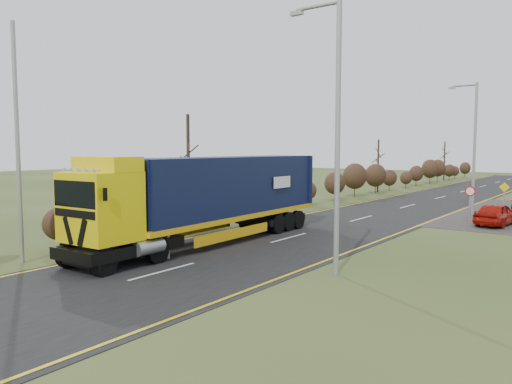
{
  "coord_description": "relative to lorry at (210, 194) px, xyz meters",
  "views": [
    {
      "loc": [
        12.48,
        -15.58,
        4.21
      ],
      "look_at": [
        -1.01,
        2.74,
        2.22
      ],
      "focal_mm": 35.0,
      "sensor_mm": 36.0,
      "label": 1
    }
  ],
  "objects": [
    {
      "name": "ground",
      "position": [
        2.1,
        -0.83,
        -2.23
      ],
      "size": [
        160.0,
        160.0,
        0.0
      ],
      "primitive_type": "plane",
      "color": "#33411C",
      "rests_on": "ground"
    },
    {
      "name": "road",
      "position": [
        2.1,
        9.17,
        -2.22
      ],
      "size": [
        8.0,
        120.0,
        0.02
      ],
      "primitive_type": "cube",
      "color": "black",
      "rests_on": "ground"
    },
    {
      "name": "layby",
      "position": [
        8.6,
        19.17,
        -2.22
      ],
      "size": [
        6.0,
        18.0,
        0.02
      ],
      "primitive_type": "cube",
      "color": "#2E2B29",
      "rests_on": "ground"
    },
    {
      "name": "lane_markings",
      "position": [
        2.1,
        8.87,
        -2.2
      ],
      "size": [
        7.52,
        116.0,
        0.01
      ],
      "color": "gold",
      "rests_on": "road"
    },
    {
      "name": "hedgerow",
      "position": [
        -3.9,
        7.07,
        -0.61
      ],
      "size": [
        2.24,
        102.04,
        6.05
      ],
      "color": "black",
      "rests_on": "ground"
    },
    {
      "name": "lorry",
      "position": [
        0.0,
        0.0,
        0.0
      ],
      "size": [
        2.75,
        14.16,
        3.93
      ],
      "rotation": [
        0.0,
        0.0,
        0.03
      ],
      "color": "black",
      "rests_on": "ground"
    },
    {
      "name": "car_red_hatchback",
      "position": [
        9.14,
        13.2,
        -1.6
      ],
      "size": [
        1.96,
        3.86,
        1.26
      ],
      "primitive_type": "imported",
      "rotation": [
        0.0,
        0.0,
        3.01
      ],
      "color": "#A31008",
      "rests_on": "ground"
    },
    {
      "name": "streetlight_near",
      "position": [
        6.89,
        -1.6,
        2.75
      ],
      "size": [
        1.92,
        0.18,
        9.04
      ],
      "color": "#969A9B",
      "rests_on": "ground"
    },
    {
      "name": "streetlight_mid",
      "position": [
        6.88,
        17.2,
        2.33
      ],
      "size": [
        1.78,
        0.18,
        8.32
      ],
      "color": "#969A9B",
      "rests_on": "ground"
    },
    {
      "name": "left_pole",
      "position": [
        -3.1,
        -6.96,
        2.14
      ],
      "size": [
        0.16,
        0.16,
        8.73
      ],
      "primitive_type": "cylinder",
      "color": "#969A9B",
      "rests_on": "ground"
    },
    {
      "name": "speed_sign",
      "position": [
        7.7,
        13.38,
        -0.79
      ],
      "size": [
        0.58,
        0.1,
        2.09
      ],
      "color": "#969A9B",
      "rests_on": "ground"
    },
    {
      "name": "warning_board",
      "position": [
        7.9,
        22.34,
        -1.12
      ],
      "size": [
        0.7,
        0.11,
        1.83
      ],
      "color": "#969A9B",
      "rests_on": "ground"
    }
  ]
}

